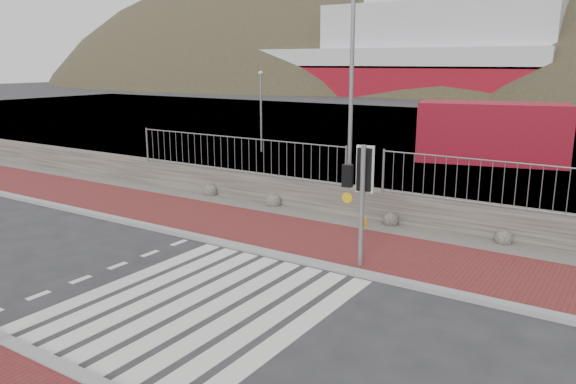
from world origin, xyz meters
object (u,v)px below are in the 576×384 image
Objects in this scene: traffic_signal_far at (361,180)px; streetlight at (356,73)px; ferry at (393,56)px; shipping_container at (492,132)px.

streetlight reaches higher than traffic_signal_far.
streetlight is at bearing -68.28° from ferry.
shipping_container is (1.52, 11.23, -2.86)m from streetlight.
shipping_container is at bearing -93.64° from traffic_signal_far.
shipping_container is at bearing -62.45° from ferry.
traffic_signal_far is 0.38× the size of streetlight.
streetlight is 11.69m from shipping_container.
ferry is 6.66× the size of streetlight.
streetlight is (-2.53, 4.71, 2.18)m from traffic_signal_far.
shipping_container is (25.33, -48.56, -3.99)m from ferry.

